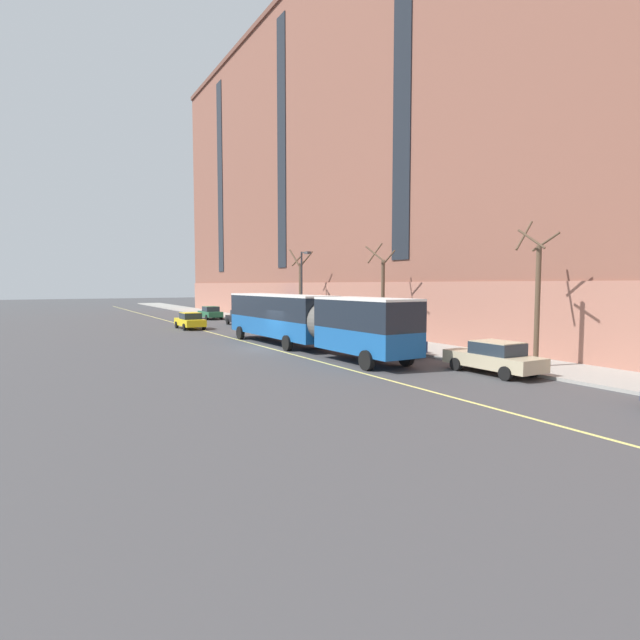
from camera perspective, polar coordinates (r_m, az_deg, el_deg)
name	(u,v)px	position (r m, az deg, el deg)	size (l,w,h in m)	color
ground_plane	(268,348)	(33.06, -5.95, -3.26)	(260.00, 260.00, 0.00)	#424244
sidewalk	(353,336)	(39.90, 3.82, -1.87)	(4.61, 160.00, 0.15)	#9E9B93
apartment_facade	(461,114)	(44.81, 15.79, 21.67)	(15.20, 110.00, 35.75)	brown
city_bus	(305,318)	(32.09, -1.69, 0.21)	(3.17, 19.65, 3.51)	#19569E
parked_car_silver_0	(310,329)	(38.62, -1.20, -1.01)	(2.15, 4.35, 1.56)	#B7B7BC
parked_car_black_1	(240,318)	(52.21, -9.15, 0.27)	(2.04, 4.37, 1.56)	black
parked_car_navy_2	(391,342)	(30.21, 8.07, -2.47)	(2.06, 4.56, 1.56)	navy
parked_car_champagne_4	(494,357)	(24.91, 19.26, -4.06)	(2.01, 4.78, 1.56)	#BCAD89
parked_car_white_5	(274,323)	(44.76, -5.31, -0.32)	(1.96, 4.62, 1.56)	silver
parked_car_green_6	(210,313)	(61.74, -12.42, 0.81)	(2.02, 4.32, 1.56)	#23603D
taxi_cab	(190,321)	(48.72, -14.63, -0.08)	(2.04, 4.64, 1.56)	yellow
street_tree_near_corner	(537,296)	(26.83, 23.52, 2.55)	(1.80, 1.78, 7.29)	brown
street_tree_mid_block	(382,293)	(35.68, 7.12, 3.04)	(1.75, 2.06, 7.07)	brown
street_tree_far_uptown	(300,290)	(46.27, -2.25, 3.43)	(1.92, 1.88, 7.28)	brown
street_lamp	(303,283)	(43.38, -1.97, 4.30)	(0.36, 1.48, 6.90)	#2D2D30
fire_hydrant	(480,355)	(27.62, 17.79, -3.85)	(0.42, 0.24, 0.72)	red
lane_centerline	(253,344)	(35.85, -7.71, -2.69)	(0.16, 140.00, 0.01)	#E0D66B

